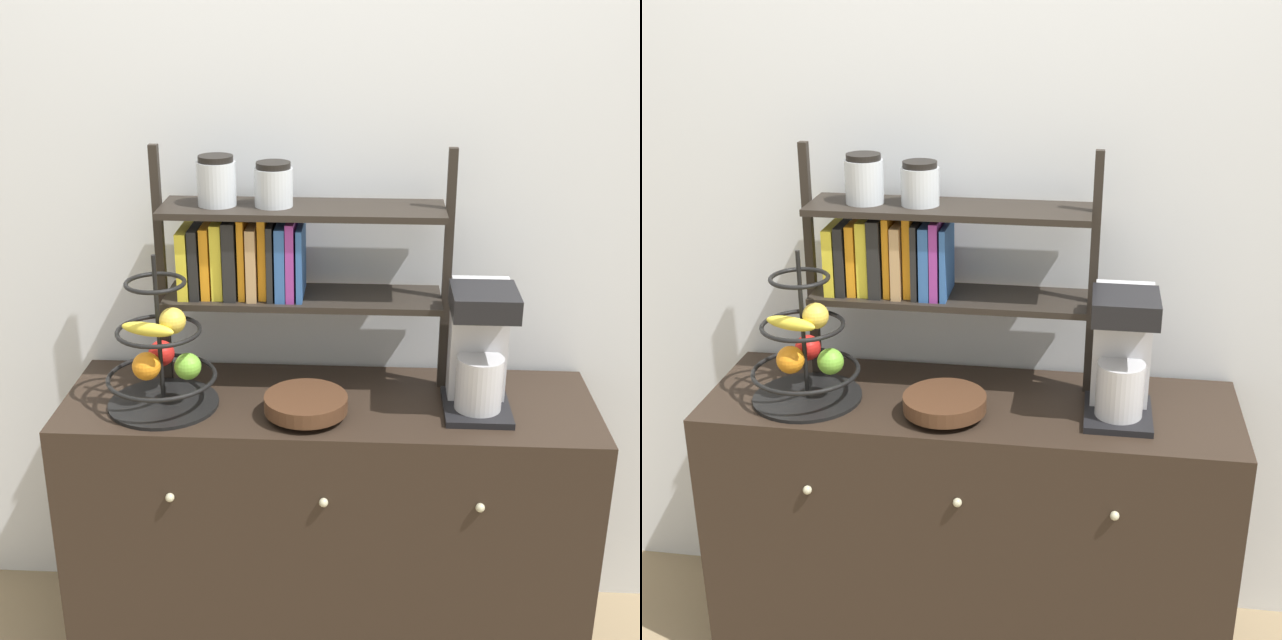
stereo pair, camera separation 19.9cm
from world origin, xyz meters
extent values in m
cube|color=silver|center=(0.00, 0.50, 1.30)|extent=(7.00, 0.05, 2.60)
cube|color=black|center=(0.00, 0.23, 0.40)|extent=(1.46, 0.46, 0.80)
sphere|color=#B2AD8C|center=(-0.40, -0.01, 0.63)|extent=(0.02, 0.02, 0.02)
sphere|color=#B2AD8C|center=(0.00, -0.01, 0.63)|extent=(0.02, 0.02, 0.02)
sphere|color=#B2AD8C|center=(0.40, -0.01, 0.63)|extent=(0.02, 0.02, 0.02)
cube|color=black|center=(0.40, 0.19, 0.81)|extent=(0.18, 0.22, 0.02)
cube|color=#B7B7BC|center=(0.40, 0.25, 0.99)|extent=(0.15, 0.09, 0.33)
cylinder|color=#B7B7BC|center=(0.40, 0.17, 0.90)|extent=(0.12, 0.12, 0.15)
cube|color=black|center=(0.40, 0.18, 1.12)|extent=(0.17, 0.17, 0.06)
cylinder|color=black|center=(-0.45, 0.17, 0.81)|extent=(0.30, 0.30, 0.01)
cylinder|color=black|center=(-0.45, 0.17, 1.02)|extent=(0.01, 0.01, 0.42)
torus|color=black|center=(-0.45, 0.17, 0.89)|extent=(0.30, 0.30, 0.01)
torus|color=black|center=(-0.45, 0.17, 1.02)|extent=(0.23, 0.23, 0.01)
torus|color=black|center=(-0.45, 0.17, 1.16)|extent=(0.16, 0.16, 0.01)
sphere|color=red|center=(-0.46, 0.25, 0.93)|extent=(0.07, 0.07, 0.07)
sphere|color=#6BAD33|center=(-0.37, 0.17, 0.93)|extent=(0.07, 0.07, 0.07)
sphere|color=orange|center=(-0.48, 0.16, 0.93)|extent=(0.08, 0.08, 0.08)
ellipsoid|color=yellow|center=(-0.46, 0.13, 1.04)|extent=(0.15, 0.07, 0.04)
sphere|color=gold|center=(-0.40, 0.16, 1.06)|extent=(0.07, 0.07, 0.07)
cylinder|color=#422819|center=(-0.05, 0.13, 0.81)|extent=(0.12, 0.12, 0.02)
cylinder|color=#422819|center=(-0.05, 0.13, 0.84)|extent=(0.22, 0.22, 0.04)
cube|color=black|center=(-0.47, 0.34, 1.14)|extent=(0.02, 0.02, 0.68)
cube|color=black|center=(0.32, 0.34, 1.14)|extent=(0.02, 0.02, 0.68)
cube|color=black|center=(-0.08, 0.34, 1.06)|extent=(0.76, 0.20, 0.02)
cube|color=black|center=(-0.08, 0.34, 1.31)|extent=(0.76, 0.20, 0.02)
cube|color=yellow|center=(-0.40, 0.34, 1.16)|extent=(0.03, 0.16, 0.19)
cube|color=black|center=(-0.37, 0.34, 1.17)|extent=(0.03, 0.16, 0.19)
cube|color=orange|center=(-0.34, 0.34, 1.17)|extent=(0.02, 0.14, 0.20)
cube|color=yellow|center=(-0.30, 0.34, 1.18)|extent=(0.03, 0.14, 0.21)
cube|color=black|center=(-0.27, 0.34, 1.18)|extent=(0.03, 0.16, 0.22)
cube|color=orange|center=(-0.24, 0.34, 1.18)|extent=(0.02, 0.14, 0.22)
cube|color=tan|center=(-0.21, 0.34, 1.17)|extent=(0.03, 0.16, 0.20)
cube|color=orange|center=(-0.18, 0.34, 1.18)|extent=(0.02, 0.12, 0.22)
cube|color=black|center=(-0.16, 0.34, 1.18)|extent=(0.02, 0.16, 0.21)
cube|color=#2D599E|center=(-0.13, 0.34, 1.17)|extent=(0.03, 0.16, 0.20)
cube|color=#8C338C|center=(-0.11, 0.34, 1.18)|extent=(0.02, 0.16, 0.22)
cube|color=#2D599E|center=(-0.08, 0.34, 1.17)|extent=(0.02, 0.16, 0.20)
cylinder|color=silver|center=(-0.30, 0.34, 1.38)|extent=(0.10, 0.10, 0.12)
cylinder|color=black|center=(-0.30, 0.34, 1.45)|extent=(0.09, 0.09, 0.02)
cylinder|color=silver|center=(-0.15, 0.34, 1.37)|extent=(0.10, 0.10, 0.10)
cylinder|color=black|center=(-0.15, 0.34, 1.43)|extent=(0.09, 0.09, 0.02)
camera|label=1|loc=(0.11, -1.96, 1.91)|focal=50.00mm
camera|label=2|loc=(0.30, -1.94, 1.91)|focal=50.00mm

